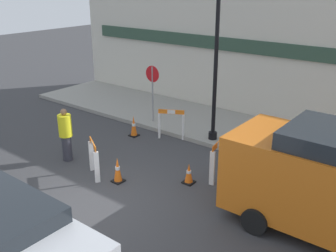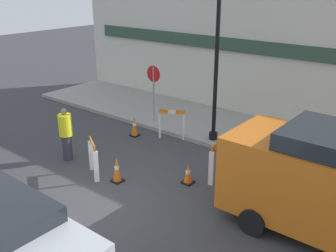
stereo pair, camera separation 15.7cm
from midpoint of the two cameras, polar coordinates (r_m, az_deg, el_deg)
The scene contains 12 objects.
ground_plane at distance 10.06m, azimuth -9.38°, elevation -10.85°, with size 60.00×60.00×0.00m, color #38383A.
sidewalk_slab at distance 14.43m, azimuth 9.07°, elevation -0.43°, with size 18.00×3.41×0.14m.
storefront_facade at distance 15.25m, azimuth 13.07°, elevation 10.92°, with size 18.00×0.22×5.50m.
streetlamp_post at distance 12.40m, azimuth 7.56°, elevation 12.50°, with size 0.44×0.44×5.19m.
stop_sign at distance 14.44m, azimuth -1.79°, elevation 6.05°, with size 0.60×0.06×2.11m.
barricade_0 at distance 11.08m, azimuth -10.38°, elevation -4.48°, with size 0.77×0.54×1.05m.
barricade_1 at distance 10.83m, azimuth 7.61°, elevation -4.64°, with size 0.30×0.94×1.12m.
barricade_2 at distance 13.39m, azimuth 0.89°, elevation 0.44°, with size 0.85×0.54×1.05m.
traffic_cone_0 at distance 10.77m, azimuth -7.01°, elevation -6.34°, with size 0.30×0.30×0.71m.
traffic_cone_1 at distance 10.66m, azimuth 3.33°, elevation -6.94°, with size 0.30×0.30×0.58m.
traffic_cone_2 at distance 13.75m, azimuth -4.57°, elevation -0.02°, with size 0.30×0.30×0.74m.
person_worker at distance 12.12m, azimuth -14.24°, elevation -0.97°, with size 0.56×0.56×1.64m.
Camera 2 is at (6.60, -5.53, 5.23)m, focal length 42.00 mm.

